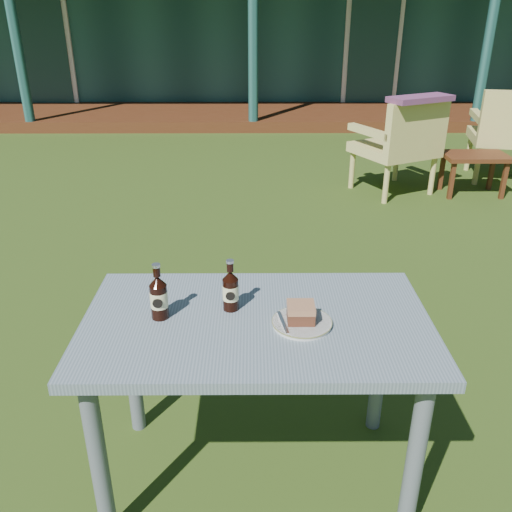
{
  "coord_description": "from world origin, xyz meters",
  "views": [
    {
      "loc": [
        -0.01,
        -3.2,
        1.7
      ],
      "look_at": [
        0.0,
        -1.3,
        0.82
      ],
      "focal_mm": 38.0,
      "sensor_mm": 36.0,
      "label": 1
    }
  ],
  "objects_px": {
    "armchair_left": "(401,142)",
    "armchair_right": "(510,130)",
    "cola_bottle_far": "(159,297)",
    "side_table": "(475,160)",
    "cake_slice": "(301,312)",
    "cola_bottle_near": "(231,290)",
    "plate": "(302,323)",
    "cafe_table": "(257,344)"
  },
  "relations": [
    {
      "from": "armchair_left",
      "to": "armchair_right",
      "type": "bearing_deg",
      "value": 18.79
    },
    {
      "from": "cola_bottle_far",
      "to": "side_table",
      "type": "xyz_separation_m",
      "value": [
        2.47,
        3.49,
        -0.46
      ]
    },
    {
      "from": "cake_slice",
      "to": "cola_bottle_far",
      "type": "xyz_separation_m",
      "value": [
        -0.48,
        0.05,
        0.04
      ]
    },
    {
      "from": "cake_slice",
      "to": "cola_bottle_far",
      "type": "distance_m",
      "value": 0.48
    },
    {
      "from": "cola_bottle_near",
      "to": "side_table",
      "type": "height_order",
      "value": "cola_bottle_near"
    },
    {
      "from": "plate",
      "to": "cola_bottle_near",
      "type": "bearing_deg",
      "value": 156.35
    },
    {
      "from": "armchair_right",
      "to": "side_table",
      "type": "distance_m",
      "value": 0.69
    },
    {
      "from": "plate",
      "to": "armchair_left",
      "type": "height_order",
      "value": "armchair_left"
    },
    {
      "from": "cola_bottle_far",
      "to": "armchair_left",
      "type": "xyz_separation_m",
      "value": [
        1.74,
        3.51,
        -0.29
      ]
    },
    {
      "from": "cafe_table",
      "to": "side_table",
      "type": "xyz_separation_m",
      "value": [
        2.13,
        3.51,
        -0.28
      ]
    },
    {
      "from": "cake_slice",
      "to": "armchair_left",
      "type": "distance_m",
      "value": 3.78
    },
    {
      "from": "plate",
      "to": "cake_slice",
      "type": "distance_m",
      "value": 0.04
    },
    {
      "from": "cake_slice",
      "to": "cafe_table",
      "type": "bearing_deg",
      "value": 167.77
    },
    {
      "from": "armchair_right",
      "to": "side_table",
      "type": "xyz_separation_m",
      "value": [
        -0.5,
        -0.43,
        -0.19
      ]
    },
    {
      "from": "cola_bottle_far",
      "to": "armchair_right",
      "type": "height_order",
      "value": "armchair_right"
    },
    {
      "from": "plate",
      "to": "cola_bottle_near",
      "type": "distance_m",
      "value": 0.27
    },
    {
      "from": "cafe_table",
      "to": "armchair_left",
      "type": "bearing_deg",
      "value": 68.25
    },
    {
      "from": "armchair_left",
      "to": "side_table",
      "type": "relative_size",
      "value": 1.53
    },
    {
      "from": "cafe_table",
      "to": "plate",
      "type": "relative_size",
      "value": 5.88
    },
    {
      "from": "armchair_right",
      "to": "cola_bottle_near",
      "type": "bearing_deg",
      "value": -125.06
    },
    {
      "from": "cake_slice",
      "to": "cola_bottle_near",
      "type": "xyz_separation_m",
      "value": [
        -0.24,
        0.1,
        0.03
      ]
    },
    {
      "from": "cola_bottle_near",
      "to": "plate",
      "type": "bearing_deg",
      "value": -23.65
    },
    {
      "from": "plate",
      "to": "armchair_left",
      "type": "bearing_deg",
      "value": 70.61
    },
    {
      "from": "cola_bottle_near",
      "to": "cake_slice",
      "type": "bearing_deg",
      "value": -23.0
    },
    {
      "from": "armchair_left",
      "to": "armchair_right",
      "type": "height_order",
      "value": "armchair_right"
    },
    {
      "from": "plate",
      "to": "armchair_right",
      "type": "xyz_separation_m",
      "value": [
        2.47,
        3.98,
        -0.19
      ]
    },
    {
      "from": "cafe_table",
      "to": "cake_slice",
      "type": "relative_size",
      "value": 13.04
    },
    {
      "from": "plate",
      "to": "armchair_left",
      "type": "xyz_separation_m",
      "value": [
        1.25,
        3.56,
        -0.21
      ]
    },
    {
      "from": "armchair_right",
      "to": "side_table",
      "type": "relative_size",
      "value": 1.59
    },
    {
      "from": "cola_bottle_far",
      "to": "armchair_left",
      "type": "height_order",
      "value": "cola_bottle_far"
    },
    {
      "from": "cafe_table",
      "to": "side_table",
      "type": "distance_m",
      "value": 4.12
    },
    {
      "from": "cafe_table",
      "to": "armchair_left",
      "type": "xyz_separation_m",
      "value": [
        1.41,
        3.53,
        -0.1
      ]
    },
    {
      "from": "cola_bottle_near",
      "to": "armchair_right",
      "type": "xyz_separation_m",
      "value": [
        2.72,
        3.87,
        -0.26
      ]
    },
    {
      "from": "plate",
      "to": "armchair_right",
      "type": "distance_m",
      "value": 4.69
    },
    {
      "from": "cola_bottle_far",
      "to": "side_table",
      "type": "relative_size",
      "value": 0.34
    },
    {
      "from": "plate",
      "to": "armchair_left",
      "type": "relative_size",
      "value": 0.22
    },
    {
      "from": "cola_bottle_far",
      "to": "armchair_left",
      "type": "distance_m",
      "value": 3.93
    },
    {
      "from": "armchair_left",
      "to": "side_table",
      "type": "bearing_deg",
      "value": -1.49
    },
    {
      "from": "plate",
      "to": "cola_bottle_near",
      "type": "height_order",
      "value": "cola_bottle_near"
    },
    {
      "from": "armchair_left",
      "to": "armchair_right",
      "type": "distance_m",
      "value": 1.29
    },
    {
      "from": "armchair_left",
      "to": "cola_bottle_far",
      "type": "bearing_deg",
      "value": -116.35
    },
    {
      "from": "cola_bottle_far",
      "to": "cafe_table",
      "type": "bearing_deg",
      "value": -2.44
    }
  ]
}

